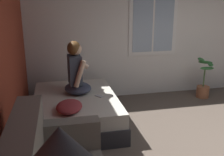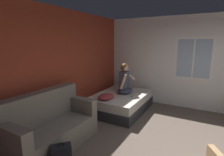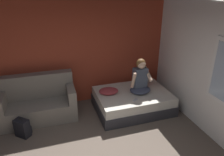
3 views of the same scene
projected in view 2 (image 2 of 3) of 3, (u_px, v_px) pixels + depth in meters
name	position (u px, v px, depth m)	size (l,w,h in m)	color
wall_back_accent	(56.00, 69.00, 3.98)	(10.28, 0.16, 2.70)	#993823
wall_side_with_window	(209.00, 64.00, 4.86)	(0.19, 7.34, 2.70)	silver
bed	(121.00, 102.00, 5.06)	(1.85, 1.35, 0.48)	#2D2D33
couch	(50.00, 127.00, 3.26)	(1.71, 0.85, 1.04)	slate
person_seated	(125.00, 81.00, 5.06)	(0.55, 0.47, 0.88)	#383D51
throw_pillow	(106.00, 97.00, 4.55)	(0.48, 0.36, 0.14)	#993338
cell_phone	(132.00, 97.00, 4.74)	(0.07, 0.14, 0.01)	#B7B7BC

